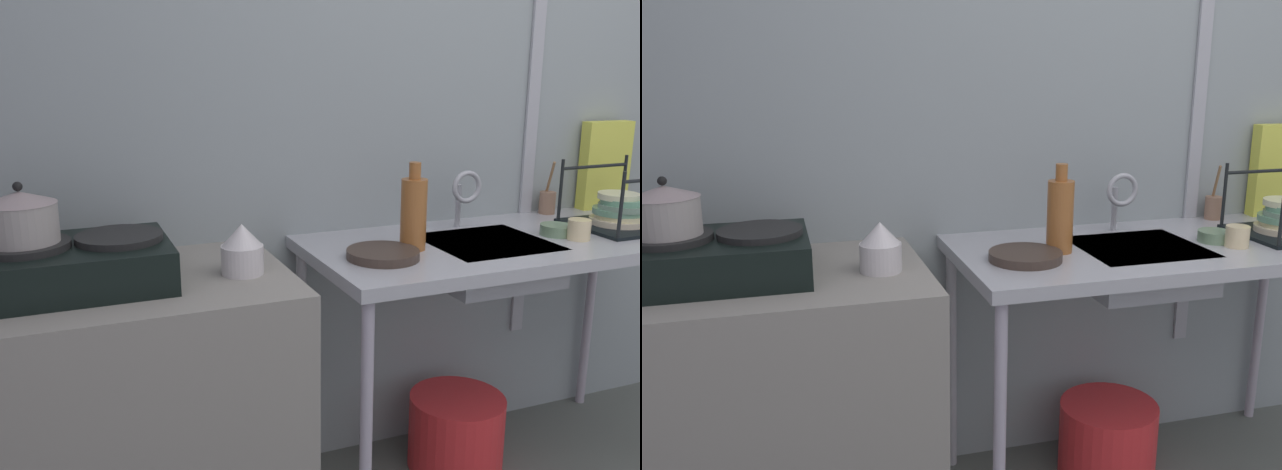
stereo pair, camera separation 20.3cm
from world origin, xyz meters
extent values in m
cube|color=gray|center=(0.00, 1.62, 1.24)|extent=(5.16, 0.10, 2.47)
cube|color=#A5A6AE|center=(0.18, 1.56, 1.36)|extent=(0.05, 0.01, 1.98)
cube|color=gray|center=(-1.53, 1.26, 0.43)|extent=(1.25, 0.60, 0.85)
cube|color=#A5A6AE|center=(-0.12, 1.26, 0.83)|extent=(1.35, 0.60, 0.04)
cylinder|color=#A9A0B2|center=(-0.75, 1.00, 0.41)|extent=(0.04, 0.04, 0.81)
cylinder|color=#A7A6AF|center=(-0.75, 1.53, 0.41)|extent=(0.04, 0.04, 0.81)
cylinder|color=#A79EAD|center=(0.51, 1.53, 0.41)|extent=(0.04, 0.04, 0.81)
cube|color=black|center=(-1.47, 1.26, 0.91)|extent=(0.48, 0.35, 0.11)
cylinder|color=black|center=(-1.59, 1.26, 0.98)|extent=(0.23, 0.23, 0.02)
cylinder|color=black|center=(-1.36, 1.26, 0.98)|extent=(0.23, 0.23, 0.02)
cylinder|color=gray|center=(-1.59, 1.26, 1.04)|extent=(0.18, 0.18, 0.10)
cone|color=gray|center=(-1.59, 1.26, 1.10)|extent=(0.18, 0.18, 0.03)
sphere|color=black|center=(-1.59, 1.26, 1.13)|extent=(0.02, 0.02, 0.02)
cylinder|color=silver|center=(-1.04, 1.21, 0.89)|extent=(0.12, 0.12, 0.08)
cone|color=silver|center=(-1.04, 1.21, 0.96)|extent=(0.11, 0.11, 0.06)
cube|color=#A5A6AE|center=(-0.21, 1.25, 0.79)|extent=(0.38, 0.36, 0.13)
cylinder|color=#A5A6AE|center=(-0.19, 1.46, 0.93)|extent=(0.02, 0.02, 0.15)
torus|color=#A5A6AE|center=(-0.19, 1.41, 1.00)|extent=(0.11, 0.02, 0.11)
cylinder|color=#3B2E26|center=(-0.61, 1.20, 0.87)|extent=(0.22, 0.22, 0.03)
cylinder|color=black|center=(0.19, 1.10, 0.97)|extent=(0.01, 0.01, 0.23)
cylinder|color=black|center=(0.19, 1.38, 0.97)|extent=(0.01, 0.01, 0.23)
cylinder|color=black|center=(0.34, 1.38, 1.05)|extent=(0.29, 0.01, 0.01)
cylinder|color=beige|center=(0.08, 1.16, 0.89)|extent=(0.07, 0.07, 0.07)
cylinder|color=slate|center=(0.05, 1.24, 0.87)|extent=(0.11, 0.11, 0.04)
cylinder|color=#965829|center=(-0.48, 1.26, 0.96)|extent=(0.08, 0.08, 0.22)
cylinder|color=#965829|center=(-0.48, 1.26, 1.10)|extent=(0.04, 0.04, 0.05)
cube|color=#D7D84A|center=(0.51, 1.52, 1.02)|extent=(0.20, 0.07, 0.34)
cylinder|color=#8C6751|center=(0.24, 1.51, 0.90)|extent=(0.06, 0.06, 0.08)
cylinder|color=olive|center=(0.24, 1.51, 0.97)|extent=(0.03, 0.08, 0.17)
cylinder|color=red|center=(-0.25, 1.32, 0.13)|extent=(0.34, 0.34, 0.27)
camera|label=1|loc=(-1.52, -0.56, 1.44)|focal=38.79mm
camera|label=2|loc=(-1.32, -0.63, 1.44)|focal=38.79mm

